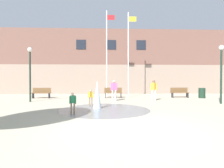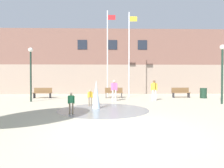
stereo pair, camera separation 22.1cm
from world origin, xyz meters
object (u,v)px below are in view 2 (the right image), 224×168
Objects in this scene: park_bench_near_trashcan at (181,92)px; trash_can at (203,93)px; park_bench_far_left at (43,93)px; child_in_fountain at (71,102)px; teen_by_trashcan at (114,89)px; flagpole_left at (108,51)px; adult_in_red at (154,89)px; lamp_post_right_lane at (222,65)px; park_bench_center at (114,92)px; flagpole_right at (129,52)px; child_with_pink_shirt at (90,96)px; lamp_post_left_lane at (31,66)px.

trash_can is at bearing -18.15° from park_bench_near_trashcan.
child_in_fountain is (4.17, -7.69, 0.10)m from park_bench_far_left.
teen_by_trashcan is 4.72m from flagpole_left.
flagpole_left is (-3.58, 3.11, 3.37)m from adult_in_red.
park_bench_far_left is 1.00× the size of park_bench_near_trashcan.
park_bench_far_left is 14.18m from lamp_post_right_lane.
park_bench_center is 1.78× the size of trash_can.
child_with_pink_shirt is at bearing -118.03° from flagpole_right.
child_in_fountain is 9.97m from lamp_post_right_lane.
park_bench_far_left is at bearing -86.30° from child_with_pink_shirt.
lamp_post_left_lane reaches higher than teen_by_trashcan.
child_with_pink_shirt and child_in_fountain have the same top height.
child_with_pink_shirt is at bearing -107.53° from park_bench_center.
teen_by_trashcan is 1.61× the size of child_in_fountain.
child_with_pink_shirt is at bearing -26.33° from lamp_post_left_lane.
park_bench_near_trashcan is 11.39m from child_in_fountain.
flagpole_right is (3.10, 5.83, 3.66)m from child_with_pink_shirt.
child_in_fountain is 9.44m from flagpole_left.
park_bench_far_left is 14.25m from trash_can.
flagpole_right reaches higher than park_bench_far_left.
teen_by_trashcan is at bearing 29.66° from child_in_fountain.
child_with_pink_shirt is 0.12× the size of flagpole_right.
park_bench_near_trashcan is 1.01× the size of adult_in_red.
teen_by_trashcan is 8.19m from trash_can.
flagpole_right is at bearing 168.56° from trash_can.
flagpole_right is 7.54m from trash_can.
flagpole_left is 1.02× the size of flagpole_right.
lamp_post_left_lane is at bearing -166.94° from park_bench_near_trashcan.
child_in_fountain is at bearing -144.35° from trash_can.
park_bench_center is 1.00× the size of park_bench_near_trashcan.
park_bench_center is 0.40× the size of lamp_post_left_lane.
flagpole_right is 8.62m from lamp_post_left_lane.
park_bench_center is 5.34m from child_with_pink_shirt.
flagpole_right reaches higher than lamp_post_left_lane.
teen_by_trashcan is (-6.16, -2.56, 0.45)m from park_bench_near_trashcan.
flagpole_left is (5.81, 0.83, 3.83)m from park_bench_far_left.
lamp_post_left_lane reaches higher than child_with_pink_shirt.
child_with_pink_shirt is 7.00m from flagpole_left.
park_bench_far_left is at bearing 178.14° from trash_can.
park_bench_center is at bearing -179.78° from park_bench_near_trashcan.
flagpole_left reaches higher than teen_by_trashcan.
park_bench_near_trashcan is at bearing 0.54° from park_bench_far_left.
teen_by_trashcan is 0.41× the size of lamp_post_right_lane.
teen_by_trashcan is 3.09m from adult_in_red.
park_bench_near_trashcan is at bearing 173.66° from child_with_pink_shirt.
child_with_pink_shirt is at bearing 39.61° from child_in_fountain.
child_in_fountain is 9.98m from flagpole_right.
lamp_post_left_lane is (0.18, -2.73, 2.10)m from park_bench_far_left.
trash_can is at bearing 9.17° from lamp_post_left_lane.
flagpole_left is at bearing 32.31° from lamp_post_left_lane.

